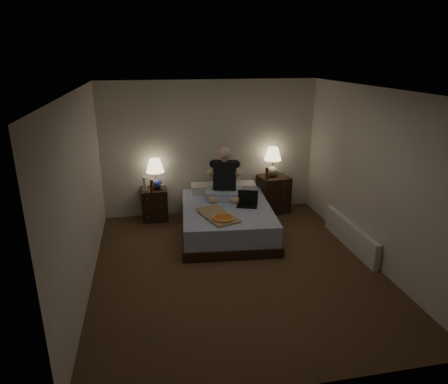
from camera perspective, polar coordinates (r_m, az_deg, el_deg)
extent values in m
cube|color=brown|center=(5.88, 1.72, -10.72)|extent=(4.00, 4.50, 0.00)
cube|color=white|center=(5.11, 2.00, 14.37)|extent=(4.00, 4.50, 0.00)
cube|color=silver|center=(7.50, -1.99, 6.22)|extent=(4.00, 0.00, 2.50)
cube|color=silver|center=(3.39, 10.46, -10.79)|extent=(4.00, 0.00, 2.50)
cube|color=silver|center=(5.31, -19.71, -0.40)|extent=(0.00, 4.50, 2.50)
cube|color=silver|center=(6.11, 20.46, 2.01)|extent=(0.00, 4.50, 2.50)
cube|color=#5363A6|center=(6.83, 0.36, -3.95)|extent=(1.64, 2.08, 0.49)
cube|color=black|center=(7.48, -9.91, -1.73)|extent=(0.47, 0.43, 0.59)
cube|color=black|center=(7.80, 7.05, -0.26)|extent=(0.60, 0.55, 0.71)
cylinder|color=silver|center=(7.29, -11.24, 1.15)|extent=(0.07, 0.07, 0.25)
cylinder|color=beige|center=(7.30, -8.85, 0.68)|extent=(0.07, 0.07, 0.10)
cylinder|color=#5E340D|center=(7.21, -10.29, 0.92)|extent=(0.06, 0.06, 0.23)
cylinder|color=#602E0D|center=(7.48, 6.14, 2.70)|extent=(0.06, 0.06, 0.23)
cube|color=silver|center=(6.68, 17.58, -5.87)|extent=(0.10, 1.60, 0.40)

